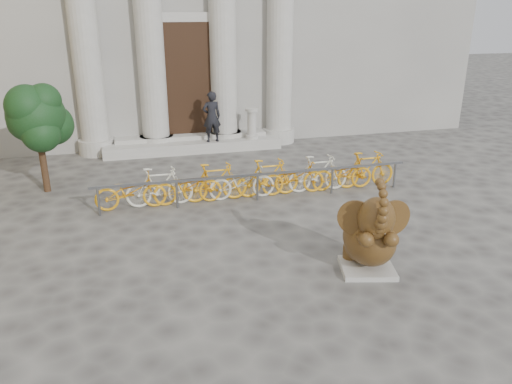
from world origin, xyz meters
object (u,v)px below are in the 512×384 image
object	(u,v)px
bike_rack	(254,179)
pedestrian	(212,117)
elephant_statue	(370,237)
tree	(38,117)

from	to	relation	value
bike_rack	pedestrian	distance (m)	4.65
elephant_statue	pedestrian	distance (m)	9.02
elephant_statue	tree	size ratio (longest dim) A/B	0.67
tree	bike_rack	bearing A→B (deg)	-19.25
tree	pedestrian	world-z (taller)	tree
pedestrian	elephant_statue	bearing A→B (deg)	94.28
bike_rack	pedestrian	bearing A→B (deg)	93.52
tree	pedestrian	xyz separation A→B (m)	(4.96, 2.76, -0.80)
elephant_statue	tree	xyz separation A→B (m)	(-6.30, 6.15, 1.30)
tree	pedestrian	distance (m)	5.73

